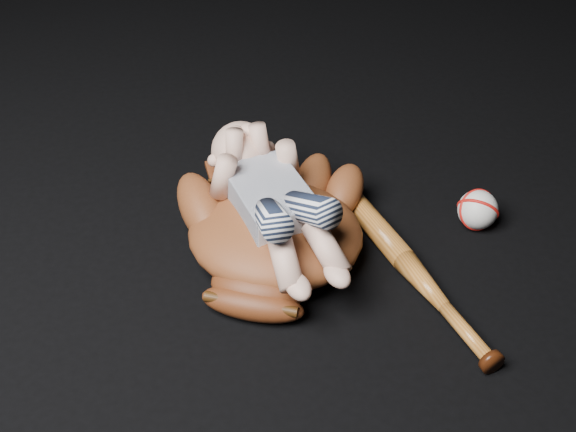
{
  "coord_description": "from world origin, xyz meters",
  "views": [
    {
      "loc": [
        -0.04,
        -0.89,
        0.81
      ],
      "look_at": [
        0.1,
        0.03,
        0.07
      ],
      "focal_mm": 45.0,
      "sensor_mm": 36.0,
      "label": 1
    }
  ],
  "objects_px": {
    "baseball_glove": "(275,227)",
    "baseball": "(478,210)",
    "newborn_baby": "(277,199)",
    "baseball_bat": "(412,270)"
  },
  "relations": [
    {
      "from": "baseball_glove",
      "to": "baseball",
      "type": "bearing_deg",
      "value": 26.67
    },
    {
      "from": "baseball_glove",
      "to": "newborn_baby",
      "type": "distance_m",
      "value": 0.06
    },
    {
      "from": "baseball_glove",
      "to": "newborn_baby",
      "type": "height_order",
      "value": "newborn_baby"
    },
    {
      "from": "baseball_glove",
      "to": "baseball",
      "type": "relative_size",
      "value": 5.84
    },
    {
      "from": "newborn_baby",
      "to": "baseball_glove",
      "type": "bearing_deg",
      "value": 95.5
    },
    {
      "from": "newborn_baby",
      "to": "baseball_bat",
      "type": "xyz_separation_m",
      "value": [
        0.21,
        -0.08,
        -0.11
      ]
    },
    {
      "from": "baseball_bat",
      "to": "baseball",
      "type": "distance_m",
      "value": 0.19
    },
    {
      "from": "baseball_bat",
      "to": "baseball_glove",
      "type": "bearing_deg",
      "value": 156.96
    },
    {
      "from": "baseball_glove",
      "to": "baseball_bat",
      "type": "height_order",
      "value": "baseball_glove"
    },
    {
      "from": "baseball_glove",
      "to": "baseball",
      "type": "xyz_separation_m",
      "value": [
        0.36,
        0.03,
        -0.03
      ]
    }
  ]
}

